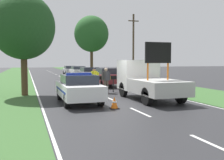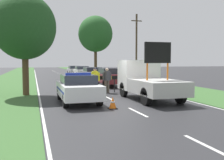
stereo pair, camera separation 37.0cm
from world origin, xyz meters
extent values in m
plane|color=#28282B|center=(0.00, 0.00, 0.00)|extent=(160.00, 160.00, 0.00)
cube|color=silver|center=(0.00, -8.27, 0.00)|extent=(0.12, 2.10, 0.01)
cube|color=silver|center=(0.00, -3.51, 0.00)|extent=(0.12, 2.10, 0.01)
cube|color=silver|center=(0.00, 1.24, 0.00)|extent=(0.12, 2.10, 0.01)
cube|color=silver|center=(0.00, 5.99, 0.00)|extent=(0.12, 2.10, 0.01)
cube|color=silver|center=(0.00, 10.74, 0.00)|extent=(0.12, 2.10, 0.01)
cube|color=silver|center=(0.00, 15.50, 0.00)|extent=(0.12, 2.10, 0.01)
cube|color=silver|center=(0.00, 20.25, 0.00)|extent=(0.12, 2.10, 0.01)
cube|color=silver|center=(0.00, 25.00, 0.00)|extent=(0.12, 2.10, 0.01)
cube|color=silver|center=(0.00, 29.76, 0.00)|extent=(0.12, 2.10, 0.01)
cube|color=silver|center=(0.00, 34.51, 0.00)|extent=(0.12, 2.10, 0.01)
cube|color=silver|center=(0.00, 39.26, 0.00)|extent=(0.12, 2.10, 0.01)
cube|color=silver|center=(0.00, 44.02, 0.00)|extent=(0.12, 2.10, 0.01)
cube|color=silver|center=(0.00, 48.77, 0.00)|extent=(0.12, 2.10, 0.01)
cube|color=silver|center=(-3.95, 16.73, 0.00)|extent=(0.10, 71.11, 0.01)
cube|color=silver|center=(3.95, 16.73, 0.00)|extent=(0.10, 71.11, 0.01)
cube|color=#38602D|center=(-6.55, 20.00, 0.01)|extent=(4.99, 120.00, 0.03)
cube|color=#38602D|center=(6.55, 20.00, 0.01)|extent=(4.99, 120.00, 0.03)
cube|color=white|center=(-2.03, -0.16, 0.68)|extent=(1.88, 4.44, 0.70)
cube|color=#282D38|center=(-2.03, -0.29, 1.26)|extent=(1.66, 2.04, 0.46)
cylinder|color=black|center=(-2.85, 1.22, 0.33)|extent=(0.24, 0.66, 0.66)
cylinder|color=black|center=(-1.20, 1.22, 0.33)|extent=(0.24, 0.66, 0.66)
cylinder|color=black|center=(-2.85, -1.53, 0.33)|extent=(0.24, 0.66, 0.66)
cylinder|color=black|center=(-1.20, -1.53, 0.33)|extent=(0.24, 0.66, 0.66)
cube|color=#1E38C6|center=(-2.03, -0.29, 1.54)|extent=(1.32, 0.24, 0.10)
cube|color=#193399|center=(-2.03, -0.16, 0.72)|extent=(1.89, 3.64, 0.10)
cube|color=black|center=(-2.03, 2.10, 0.61)|extent=(1.04, 0.08, 0.42)
cube|color=white|center=(2.03, 1.29, 1.36)|extent=(2.19, 1.73, 1.81)
cube|color=#232833|center=(2.03, 2.14, 1.68)|extent=(1.86, 0.04, 0.80)
cube|color=#B2B2AD|center=(2.03, -1.33, 0.82)|extent=(2.19, 3.51, 0.75)
cylinder|color=#D16619|center=(1.43, -1.33, 1.64)|extent=(0.09, 0.09, 0.90)
cylinder|color=#D16619|center=(2.62, -1.33, 1.64)|extent=(0.09, 0.09, 0.90)
cube|color=black|center=(2.03, -1.33, 2.65)|extent=(1.49, 0.12, 1.10)
cylinder|color=black|center=(1.05, 1.29, 0.45)|extent=(0.24, 0.90, 0.90)
cylinder|color=black|center=(3.00, 1.29, 0.45)|extent=(0.24, 0.90, 0.90)
cylinder|color=black|center=(1.05, -2.03, 0.45)|extent=(0.24, 0.90, 0.90)
cylinder|color=black|center=(3.00, -2.03, 0.45)|extent=(0.24, 0.90, 0.90)
cylinder|color=black|center=(-1.29, 3.78, 0.45)|extent=(0.07, 0.07, 0.91)
cylinder|color=black|center=(1.22, 3.78, 0.45)|extent=(0.07, 0.07, 0.91)
cube|color=yellow|center=(-1.34, 3.78, 1.03)|extent=(0.52, 0.08, 0.25)
cube|color=black|center=(-0.82, 3.78, 1.03)|extent=(0.52, 0.08, 0.25)
cube|color=yellow|center=(-0.30, 3.78, 1.03)|extent=(0.52, 0.08, 0.25)
cube|color=black|center=(0.23, 3.78, 1.03)|extent=(0.52, 0.08, 0.25)
cube|color=yellow|center=(0.75, 3.78, 1.03)|extent=(0.52, 0.08, 0.25)
cube|color=black|center=(1.28, 3.78, 1.03)|extent=(0.52, 0.08, 0.25)
cylinder|color=#191E38|center=(-0.48, 2.86, 0.44)|extent=(0.16, 0.16, 0.88)
cylinder|color=#191E38|center=(-0.30, 2.86, 0.44)|extent=(0.16, 0.16, 0.88)
cylinder|color=yellow|center=(-0.39, 2.86, 1.21)|extent=(0.40, 0.40, 0.66)
cylinder|color=yellow|center=(-0.64, 2.86, 1.17)|extent=(0.13, 0.13, 0.56)
cylinder|color=yellow|center=(-0.14, 2.86, 1.17)|extent=(0.13, 0.13, 0.56)
sphere|color=tan|center=(-0.39, 2.86, 1.65)|extent=(0.23, 0.23, 0.23)
cylinder|color=#141933|center=(-0.39, 2.86, 1.71)|extent=(0.26, 0.26, 0.06)
cylinder|color=brown|center=(0.49, 3.42, 0.43)|extent=(0.16, 0.16, 0.86)
cylinder|color=brown|center=(0.67, 3.42, 0.43)|extent=(0.16, 0.16, 0.86)
cylinder|color=#3D3D42|center=(0.58, 3.42, 1.19)|extent=(0.40, 0.40, 0.65)
cylinder|color=#3D3D42|center=(0.33, 3.42, 1.16)|extent=(0.13, 0.13, 0.55)
cylinder|color=#3D3D42|center=(0.82, 3.42, 1.16)|extent=(0.13, 0.13, 0.55)
sphere|color=beige|center=(0.58, 3.42, 1.62)|extent=(0.22, 0.22, 0.22)
cube|color=black|center=(-1.13, 2.79, 0.01)|extent=(0.51, 0.51, 0.03)
cone|color=orange|center=(-1.13, 2.79, 0.37)|extent=(0.44, 0.44, 0.68)
cylinder|color=white|center=(-1.13, 2.79, 0.40)|extent=(0.25, 0.25, 0.09)
cube|color=black|center=(-0.78, -2.41, 0.01)|extent=(0.40, 0.40, 0.03)
cone|color=orange|center=(-0.78, -2.41, 0.29)|extent=(0.34, 0.34, 0.53)
cylinder|color=white|center=(-0.78, -2.41, 0.32)|extent=(0.19, 0.19, 0.07)
cube|color=maroon|center=(2.08, 8.11, 0.72)|extent=(1.72, 4.26, 0.74)
cube|color=#282D38|center=(2.08, 7.98, 1.34)|extent=(1.51, 1.96, 0.52)
cylinder|color=black|center=(1.34, 9.43, 0.35)|extent=(0.24, 0.70, 0.70)
cylinder|color=black|center=(2.82, 9.43, 0.35)|extent=(0.24, 0.70, 0.70)
cylinder|color=black|center=(1.34, 6.79, 0.35)|extent=(0.24, 0.70, 0.70)
cylinder|color=black|center=(2.82, 6.79, 0.35)|extent=(0.24, 0.70, 0.70)
cube|color=slate|center=(1.82, 13.82, 0.73)|extent=(1.80, 4.55, 0.72)
cube|color=#282D38|center=(1.82, 13.69, 1.32)|extent=(1.59, 2.09, 0.46)
cylinder|color=black|center=(1.04, 15.23, 0.37)|extent=(0.24, 0.73, 0.73)
cylinder|color=black|center=(2.60, 15.23, 0.37)|extent=(0.24, 0.73, 0.73)
cylinder|color=black|center=(1.04, 12.41, 0.37)|extent=(0.24, 0.73, 0.73)
cylinder|color=black|center=(2.60, 12.41, 0.37)|extent=(0.24, 0.73, 0.73)
cube|color=silver|center=(2.01, 21.20, 0.74)|extent=(1.78, 4.23, 0.71)
cube|color=#282D38|center=(2.01, 21.07, 1.31)|extent=(1.57, 1.95, 0.44)
cylinder|color=black|center=(1.24, 22.51, 0.39)|extent=(0.24, 0.77, 0.77)
cylinder|color=black|center=(2.78, 22.51, 0.39)|extent=(0.24, 0.77, 0.77)
cylinder|color=black|center=(1.24, 19.89, 0.39)|extent=(0.24, 0.77, 0.77)
cylinder|color=black|center=(2.78, 19.89, 0.39)|extent=(0.24, 0.77, 0.77)
cube|color=#B2B2B7|center=(2.03, 28.27, 0.68)|extent=(1.74, 4.56, 0.62)
cube|color=#282D38|center=(2.03, 28.13, 1.22)|extent=(1.53, 2.10, 0.47)
cylinder|color=black|center=(1.28, 29.68, 0.37)|extent=(0.24, 0.74, 0.74)
cylinder|color=black|center=(2.79, 29.68, 0.37)|extent=(0.24, 0.74, 0.74)
cylinder|color=black|center=(1.28, 26.86, 0.37)|extent=(0.24, 0.74, 0.74)
cylinder|color=black|center=(2.79, 26.86, 0.37)|extent=(0.24, 0.74, 0.74)
cylinder|color=#4C3823|center=(4.76, 24.65, 2.17)|extent=(0.43, 0.43, 4.35)
ellipsoid|color=#235623|center=(4.76, 24.65, 6.26)|extent=(5.11, 5.11, 5.37)
cylinder|color=#4C3823|center=(-4.75, 3.71, 1.45)|extent=(0.40, 0.40, 2.89)
ellipsoid|color=#1E471E|center=(-4.75, 3.71, 4.37)|extent=(3.95, 3.95, 4.14)
cylinder|color=#473828|center=(6.61, 12.95, 3.65)|extent=(0.20, 0.20, 7.30)
cube|color=#473828|center=(6.61, 12.95, 6.57)|extent=(1.20, 0.10, 0.10)
camera|label=1|loc=(-4.63, -13.77, 2.20)|focal=42.00mm
camera|label=2|loc=(-4.28, -13.88, 2.20)|focal=42.00mm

